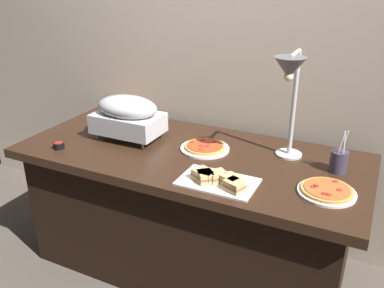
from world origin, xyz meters
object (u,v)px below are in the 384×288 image
at_px(sandwich_platter, 217,180).
at_px(sauce_cup_near, 59,145).
at_px(heat_lamp, 290,80).
at_px(pizza_plate_front, 327,191).
at_px(pizza_plate_center, 205,147).
at_px(chafing_dish, 128,115).
at_px(pizza_plate_raised_stand, 115,115).
at_px(utensil_holder, 339,161).

bearing_deg(sandwich_platter, sauce_cup_near, -179.94).
bearing_deg(heat_lamp, sandwich_platter, -124.11).
bearing_deg(sauce_cup_near, sandwich_platter, 0.06).
relative_size(pizza_plate_front, sandwich_platter, 0.71).
relative_size(pizza_plate_center, sauce_cup_near, 4.46).
bearing_deg(chafing_dish, pizza_plate_front, -7.72).
bearing_deg(pizza_plate_raised_stand, pizza_plate_front, -16.43).
relative_size(pizza_plate_center, sandwich_platter, 0.75).
distance_m(chafing_dish, sandwich_platter, 0.76).
distance_m(chafing_dish, pizza_plate_center, 0.49).
bearing_deg(sandwich_platter, pizza_plate_center, 122.42).
relative_size(chafing_dish, sandwich_platter, 1.09).
distance_m(sandwich_platter, utensil_holder, 0.62).
distance_m(heat_lamp, sauce_cup_near, 1.29).
bearing_deg(pizza_plate_center, chafing_dish, -174.62).
relative_size(pizza_plate_front, pizza_plate_center, 0.95).
distance_m(chafing_dish, pizza_plate_raised_stand, 0.43).
height_order(chafing_dish, utensil_holder, chafing_dish).
bearing_deg(pizza_plate_front, utensil_holder, 87.39).
relative_size(chafing_dish, pizza_plate_raised_stand, 1.45).
distance_m(heat_lamp, sandwich_platter, 0.58).
distance_m(pizza_plate_center, sauce_cup_near, 0.81).
xyz_separation_m(pizza_plate_center, utensil_holder, (0.70, 0.04, 0.05)).
xyz_separation_m(pizza_plate_front, sauce_cup_near, (-1.43, -0.14, 0.01)).
height_order(chafing_dish, pizza_plate_front, chafing_dish).
distance_m(chafing_dish, sauce_cup_near, 0.42).
height_order(heat_lamp, pizza_plate_raised_stand, heat_lamp).
height_order(chafing_dish, sauce_cup_near, chafing_dish).
xyz_separation_m(chafing_dish, pizza_plate_front, (1.16, -0.16, -0.13)).
xyz_separation_m(pizza_plate_center, sandwich_platter, (0.22, -0.34, 0.01)).
distance_m(pizza_plate_front, pizza_plate_center, 0.72).
xyz_separation_m(heat_lamp, pizza_plate_center, (-0.44, 0.01, -0.43)).
bearing_deg(chafing_dish, utensil_holder, 4.24).
bearing_deg(pizza_plate_center, pizza_plate_front, -16.34).
height_order(pizza_plate_front, pizza_plate_raised_stand, same).
height_order(pizza_plate_front, sandwich_platter, sandwich_platter).
bearing_deg(utensil_holder, sandwich_platter, -141.71).
bearing_deg(pizza_plate_front, pizza_plate_center, 163.66).
relative_size(chafing_dish, sauce_cup_near, 6.45).
distance_m(chafing_dish, utensil_holder, 1.18).
bearing_deg(utensil_holder, pizza_plate_front, -92.61).
bearing_deg(pizza_plate_front, pizza_plate_raised_stand, 163.57).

